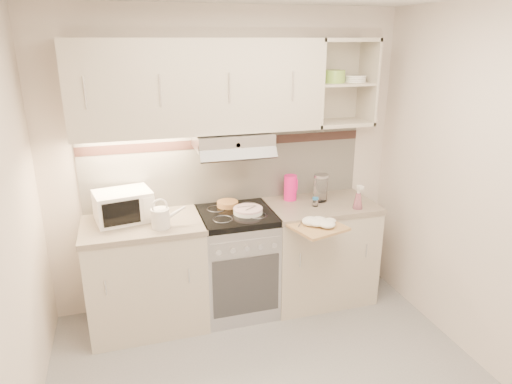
# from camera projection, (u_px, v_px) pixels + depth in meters

# --- Properties ---
(room_shell) EXTENTS (3.04, 2.84, 2.52)m
(room_shell) POSITION_uv_depth(u_px,v_px,m) (264.00, 144.00, 2.82)
(room_shell) COLOR silver
(room_shell) RESTS_ON ground
(base_cabinet_left) EXTENTS (0.90, 0.60, 0.86)m
(base_cabinet_left) POSITION_uv_depth(u_px,v_px,m) (147.00, 276.00, 3.67)
(base_cabinet_left) COLOR beige
(base_cabinet_left) RESTS_ON ground
(worktop_left) EXTENTS (0.92, 0.62, 0.04)m
(worktop_left) POSITION_uv_depth(u_px,v_px,m) (142.00, 225.00, 3.52)
(worktop_left) COLOR gray
(worktop_left) RESTS_ON base_cabinet_left
(base_cabinet_right) EXTENTS (0.90, 0.60, 0.86)m
(base_cabinet_right) POSITION_uv_depth(u_px,v_px,m) (318.00, 253.00, 4.07)
(base_cabinet_right) COLOR beige
(base_cabinet_right) RESTS_ON ground
(worktop_right) EXTENTS (0.92, 0.62, 0.04)m
(worktop_right) POSITION_uv_depth(u_px,v_px,m) (321.00, 205.00, 3.93)
(worktop_right) COLOR gray
(worktop_right) RESTS_ON base_cabinet_right
(electric_range) EXTENTS (0.60, 0.60, 0.90)m
(electric_range) POSITION_uv_depth(u_px,v_px,m) (237.00, 262.00, 3.86)
(electric_range) COLOR #B7B7BC
(electric_range) RESTS_ON ground
(microwave) EXTENTS (0.47, 0.38, 0.24)m
(microwave) POSITION_uv_depth(u_px,v_px,m) (123.00, 206.00, 3.52)
(microwave) COLOR white
(microwave) RESTS_ON worktop_left
(watering_can) EXTENTS (0.27, 0.14, 0.23)m
(watering_can) POSITION_uv_depth(u_px,v_px,m) (162.00, 217.00, 3.39)
(watering_can) COLOR silver
(watering_can) RESTS_ON worktop_left
(plate_stack) EXTENTS (0.24, 0.24, 0.05)m
(plate_stack) POSITION_uv_depth(u_px,v_px,m) (248.00, 210.00, 3.69)
(plate_stack) COLOR white
(plate_stack) RESTS_ON electric_range
(bread_loaf) EXTENTS (0.18, 0.18, 0.04)m
(bread_loaf) POSITION_uv_depth(u_px,v_px,m) (228.00, 204.00, 3.84)
(bread_loaf) COLOR #B19548
(bread_loaf) RESTS_ON electric_range
(pink_pitcher) EXTENTS (0.12, 0.11, 0.22)m
(pink_pitcher) POSITION_uv_depth(u_px,v_px,m) (290.00, 188.00, 3.97)
(pink_pitcher) COLOR #FF1682
(pink_pitcher) RESTS_ON worktop_right
(glass_jar) EXTENTS (0.13, 0.13, 0.24)m
(glass_jar) POSITION_uv_depth(u_px,v_px,m) (321.00, 188.00, 3.94)
(glass_jar) COLOR white
(glass_jar) RESTS_ON worktop_right
(spice_jar) EXTENTS (0.05, 0.05, 0.08)m
(spice_jar) POSITION_uv_depth(u_px,v_px,m) (315.00, 202.00, 3.84)
(spice_jar) COLOR silver
(spice_jar) RESTS_ON worktop_right
(spray_bottle) EXTENTS (0.08, 0.08, 0.22)m
(spray_bottle) POSITION_uv_depth(u_px,v_px,m) (358.00, 199.00, 3.78)
(spray_bottle) COLOR pink
(spray_bottle) RESTS_ON worktop_right
(cutting_board) EXTENTS (0.45, 0.43, 0.02)m
(cutting_board) POSITION_uv_depth(u_px,v_px,m) (318.00, 227.00, 3.50)
(cutting_board) COLOR tan
(cutting_board) RESTS_ON base_cabinet_right
(dish_towel) EXTENTS (0.34, 0.32, 0.07)m
(dish_towel) POSITION_uv_depth(u_px,v_px,m) (322.00, 221.00, 3.50)
(dish_towel) COLOR silver
(dish_towel) RESTS_ON cutting_board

